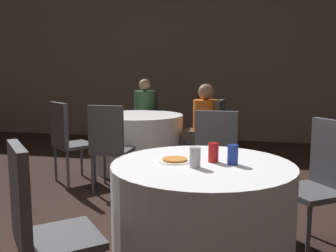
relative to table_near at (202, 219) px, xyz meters
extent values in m
cube|color=#7A6B5B|center=(-0.13, 4.86, 1.03)|extent=(16.00, 0.06, 2.80)
cylinder|color=silver|center=(0.00, 0.00, 0.00)|extent=(1.14, 1.14, 0.73)
cylinder|color=white|center=(-1.16, 2.47, 0.00)|extent=(1.20, 1.20, 0.73)
cube|color=#47474C|center=(0.00, 0.89, 0.07)|extent=(0.40, 0.40, 0.04)
cube|color=#47474C|center=(-0.01, 1.07, 0.34)|extent=(0.38, 0.05, 0.50)
cylinder|color=#4C4C51|center=(0.17, 0.72, -0.16)|extent=(0.03, 0.03, 0.41)
cylinder|color=#4C4C51|center=(-0.17, 0.72, -0.16)|extent=(0.03, 0.03, 0.41)
cylinder|color=#4C4C51|center=(0.16, 1.06, -0.16)|extent=(0.03, 0.03, 0.41)
cylinder|color=#4C4C51|center=(-0.18, 1.06, -0.16)|extent=(0.03, 0.03, 0.41)
cube|color=#47474C|center=(0.73, 0.51, 0.07)|extent=(0.56, 0.56, 0.04)
cube|color=#47474C|center=(0.88, 0.61, 0.34)|extent=(0.26, 0.34, 0.50)
cylinder|color=#4C4C51|center=(0.69, 0.27, -0.16)|extent=(0.03, 0.03, 0.41)
cylinder|color=#4C4C51|center=(0.50, 0.55, -0.16)|extent=(0.03, 0.03, 0.41)
cylinder|color=#4C4C51|center=(0.78, 0.74, -0.16)|extent=(0.03, 0.03, 0.41)
cube|color=#47474C|center=(-0.67, -0.59, 0.07)|extent=(0.56, 0.56, 0.04)
cube|color=#47474C|center=(-0.81, -0.70, 0.34)|extent=(0.29, 0.32, 0.50)
cube|color=#47474C|center=(-1.72, 1.75, 0.07)|extent=(0.56, 0.56, 0.04)
cube|color=#47474C|center=(-1.84, 1.61, 0.34)|extent=(0.33, 0.27, 0.50)
cylinder|color=#4C4C51|center=(-1.75, 1.99, -0.16)|extent=(0.03, 0.03, 0.41)
cylinder|color=#4C4C51|center=(-1.49, 1.78, -0.16)|extent=(0.03, 0.03, 0.41)
cylinder|color=#4C4C51|center=(-1.96, 1.72, -0.16)|extent=(0.03, 0.03, 0.41)
cylinder|color=#4C4C51|center=(-1.70, 1.51, -0.16)|extent=(0.03, 0.03, 0.41)
cube|color=#47474C|center=(-1.31, 3.38, 0.07)|extent=(0.46, 0.46, 0.04)
cube|color=#47474C|center=(-1.34, 3.56, 0.34)|extent=(0.38, 0.11, 0.50)
cylinder|color=#4C4C51|center=(-1.11, 3.24, -0.16)|extent=(0.03, 0.03, 0.41)
cylinder|color=#4C4C51|center=(-1.45, 3.18, -0.16)|extent=(0.03, 0.03, 0.41)
cylinder|color=#4C4C51|center=(-1.17, 3.57, -0.16)|extent=(0.03, 0.03, 0.41)
cylinder|color=#4C4C51|center=(-1.50, 3.52, -0.16)|extent=(0.03, 0.03, 0.41)
cube|color=#47474C|center=(-1.17, 1.55, 0.07)|extent=(0.41, 0.41, 0.04)
cube|color=#47474C|center=(-1.18, 1.37, 0.34)|extent=(0.38, 0.06, 0.50)
cylinder|color=#4C4C51|center=(-1.34, 1.73, -0.16)|extent=(0.03, 0.03, 0.41)
cylinder|color=#4C4C51|center=(-1.00, 1.72, -0.16)|extent=(0.03, 0.03, 0.41)
cylinder|color=#4C4C51|center=(-1.35, 1.39, -0.16)|extent=(0.03, 0.03, 0.41)
cylinder|color=#4C4C51|center=(-1.01, 1.38, -0.16)|extent=(0.03, 0.03, 0.41)
cube|color=#47474C|center=(-0.24, 2.37, 0.07)|extent=(0.44, 0.44, 0.04)
cube|color=#47474C|center=(-0.06, 2.35, 0.34)|extent=(0.09, 0.38, 0.50)
cylinder|color=#4C4C51|center=(-0.43, 2.22, -0.16)|extent=(0.03, 0.03, 0.41)
cylinder|color=#4C4C51|center=(-0.39, 2.56, -0.16)|extent=(0.03, 0.03, 0.41)
cylinder|color=#4C4C51|center=(-0.09, 2.18, -0.16)|extent=(0.03, 0.03, 0.41)
cylinder|color=#4C4C51|center=(-0.06, 2.52, -0.16)|extent=(0.03, 0.03, 0.41)
cylinder|color=#4C4238|center=(-0.46, 2.40, -0.14)|extent=(0.24, 0.24, 0.45)
cube|color=#4C4238|center=(-0.35, 2.38, 0.14)|extent=(0.35, 0.33, 0.12)
cylinder|color=orange|center=(-0.24, 2.37, 0.34)|extent=(0.32, 0.32, 0.50)
sphere|color=#997056|center=(-0.24, 2.37, 0.68)|extent=(0.20, 0.20, 0.20)
cylinder|color=#282828|center=(-1.27, 3.16, -0.14)|extent=(0.24, 0.24, 0.45)
cube|color=#282828|center=(-1.29, 3.27, 0.14)|extent=(0.36, 0.37, 0.12)
cylinder|color=#38663D|center=(-1.31, 3.38, 0.36)|extent=(0.33, 0.33, 0.54)
sphere|color=tan|center=(-1.31, 3.38, 0.72)|extent=(0.18, 0.18, 0.18)
cylinder|color=white|center=(-0.18, 0.02, 0.37)|extent=(0.21, 0.21, 0.01)
cylinder|color=orange|center=(-0.18, 0.02, 0.38)|extent=(0.16, 0.16, 0.01)
cylinder|color=silver|center=(-0.03, -0.10, 0.43)|extent=(0.07, 0.07, 0.12)
cylinder|color=#1E38A5|center=(0.18, 0.02, 0.43)|extent=(0.07, 0.07, 0.12)
cylinder|color=red|center=(0.06, 0.05, 0.43)|extent=(0.07, 0.07, 0.12)
camera|label=1|loc=(0.26, -2.26, 0.93)|focal=40.00mm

